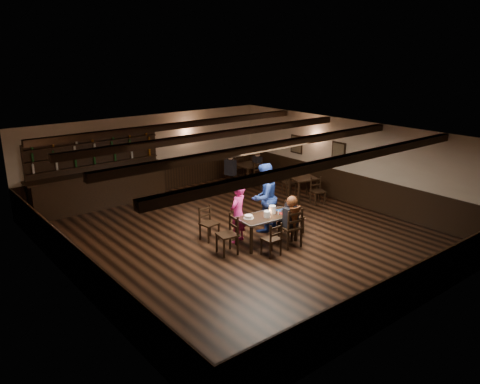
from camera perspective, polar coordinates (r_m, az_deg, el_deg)
ground at (r=12.65m, az=0.18°, el=-5.32°), size 10.00×10.00×0.00m
room_shell at (r=12.12m, az=0.11°, el=2.38°), size 9.02×10.02×2.71m
dining_table at (r=11.96m, az=3.30°, el=-3.26°), size 1.61×0.91×0.75m
chair_near_left at (r=11.29m, az=4.09°, el=-5.51°), size 0.40×0.38×0.85m
chair_near_right at (r=11.79m, az=6.42°, el=-4.02°), size 0.54×0.52×1.03m
chair_end_left at (r=11.41m, az=-1.21°, el=-4.78°), size 0.51×0.53×0.99m
chair_end_right at (r=12.70m, az=6.37°, el=-2.74°), size 0.45×0.47×0.92m
chair_far_pushed at (r=12.28m, az=-4.02°, el=-3.45°), size 0.46×0.44×0.90m
woman_pink at (r=11.98m, az=-0.27°, el=-2.63°), size 0.67×0.56×1.56m
man_blue at (r=12.71m, az=2.92°, el=-0.68°), size 1.05×0.89×1.89m
seated_person at (r=11.75m, az=6.28°, el=-2.68°), size 0.37×0.56×0.91m
cake at (r=11.72m, az=1.06°, el=-3.05°), size 0.26×0.26×0.08m
plate_stack_a at (r=11.80m, az=3.33°, el=-2.71°), size 0.17×0.17×0.16m
plate_stack_b at (r=12.07m, az=3.96°, el=-2.14°), size 0.18×0.18×0.21m
tea_light at (r=12.03m, az=3.55°, el=-2.61°), size 0.06×0.06×0.06m
salt_shaker at (r=12.04m, az=4.71°, el=-2.51°), size 0.04×0.04×0.09m
pepper_shaker at (r=12.11m, az=5.12°, el=-2.38°), size 0.04×0.04×0.10m
drink_glass at (r=12.16m, az=4.22°, el=-2.22°), size 0.07×0.07×0.12m
menu_red at (r=12.18m, az=5.38°, el=-2.50°), size 0.31×0.23×0.00m
menu_blue at (r=12.36m, az=5.20°, el=-2.20°), size 0.38×0.31×0.00m
bar_counter at (r=15.38m, az=-16.73°, el=0.93°), size 4.45×0.70×2.20m
back_table_a at (r=15.56m, az=7.72°, el=1.42°), size 1.02×1.02×0.75m
back_table_b at (r=17.15m, az=1.07°, el=3.08°), size 0.89×0.89×0.75m
bg_patron_left at (r=16.68m, az=-1.18°, el=3.41°), size 0.34×0.44×0.80m
bg_patron_right at (r=17.41m, az=2.13°, el=3.87°), size 0.24×0.36×0.72m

